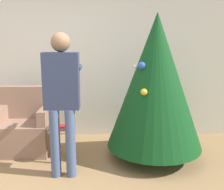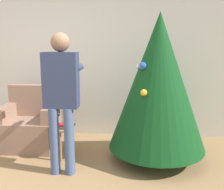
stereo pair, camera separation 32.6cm
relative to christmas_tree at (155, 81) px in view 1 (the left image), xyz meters
name	(u,v)px [view 1 (the left image)]	position (x,y,z in m)	size (l,w,h in m)	color
wall_back	(64,57)	(-1.37, 0.98, 0.27)	(8.00, 0.06, 2.70)	beige
christmas_tree	(155,81)	(0.00, 0.00, 0.00)	(1.30, 1.30, 1.98)	brown
armchair	(24,128)	(-1.88, 0.30, -0.74)	(0.79, 0.64, 0.94)	#93705B
person_standing	(62,92)	(-1.18, -0.45, -0.06)	(0.43, 0.57, 1.71)	#475B84
side_stool	(60,135)	(-1.29, -0.06, -0.72)	(0.34, 0.34, 0.45)	#A37547
laptop	(59,128)	(-1.29, -0.06, -0.62)	(0.33, 0.22, 0.02)	#38383D
book	(59,126)	(-1.29, -0.06, -0.60)	(0.17, 0.11, 0.02)	#B21E23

